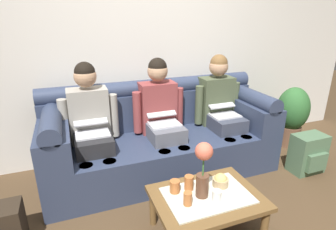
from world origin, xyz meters
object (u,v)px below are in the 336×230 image
(couch, at_px, (161,138))
(person_left, at_px, (91,122))
(person_middle, at_px, (161,113))
(snack_bowl, at_px, (220,181))
(person_right, at_px, (221,106))
(cup_near_right, at_px, (188,199))
(cup_far_left, at_px, (175,186))
(cup_near_left, at_px, (189,183))
(coffee_table, at_px, (207,201))
(flower_vase, at_px, (203,166))
(potted_plant, at_px, (292,114))
(cup_far_center, at_px, (217,196))
(backpack_left, at_px, (0,229))
(backpack_right, at_px, (308,154))

(couch, bearing_deg, person_left, -179.65)
(person_middle, relative_size, snack_bowl, 9.83)
(couch, xyz_separation_m, person_right, (0.72, -0.00, 0.29))
(cup_near_right, xyz_separation_m, cup_far_left, (-0.03, 0.17, -0.00))
(cup_near_left, xyz_separation_m, cup_near_right, (-0.08, -0.16, -0.01))
(person_right, bearing_deg, cup_far_left, -135.20)
(coffee_table, bearing_deg, flower_vase, 173.05)
(couch, distance_m, cup_near_left, 0.94)
(coffee_table, distance_m, potted_plant, 2.05)
(cup_far_center, bearing_deg, flower_vase, 127.53)
(person_middle, xyz_separation_m, coffee_table, (0.00, -1.04, -0.35))
(flower_vase, relative_size, cup_near_left, 3.79)
(flower_vase, relative_size, cup_far_center, 4.93)
(backpack_left, bearing_deg, backpack_right, 0.21)
(cup_near_left, relative_size, cup_far_center, 1.30)
(couch, height_order, backpack_left, couch)
(person_left, xyz_separation_m, cup_far_left, (0.50, -0.92, -0.25))
(couch, distance_m, person_right, 0.77)
(cup_near_left, bearing_deg, couch, 83.85)
(person_middle, distance_m, flower_vase, 1.04)
(potted_plant, bearing_deg, person_left, 179.49)
(snack_bowl, height_order, cup_far_left, snack_bowl)
(cup_near_right, bearing_deg, person_middle, 80.40)
(person_right, relative_size, cup_far_left, 12.61)
(backpack_left, height_order, potted_plant, potted_plant)
(snack_bowl, relative_size, cup_near_left, 1.08)
(coffee_table, bearing_deg, backpack_left, 164.34)
(cup_far_center, height_order, potted_plant, potted_plant)
(cup_far_left, height_order, backpack_right, cup_far_left)
(person_left, relative_size, person_right, 1.00)
(coffee_table, distance_m, flower_vase, 0.31)
(person_middle, relative_size, flower_vase, 2.82)
(person_middle, xyz_separation_m, potted_plant, (1.78, -0.02, -0.23))
(cup_near_right, distance_m, potted_plant, 2.24)
(person_left, distance_m, snack_bowl, 1.33)
(couch, height_order, person_middle, person_middle)
(couch, distance_m, flower_vase, 1.07)
(person_left, relative_size, snack_bowl, 9.83)
(cup_near_left, relative_size, backpack_right, 0.27)
(coffee_table, relative_size, cup_far_left, 8.31)
(cup_far_left, distance_m, backpack_right, 1.72)
(backpack_left, xyz_separation_m, potted_plant, (3.25, 0.61, 0.27))
(cup_far_left, bearing_deg, backpack_right, 10.23)
(person_right, distance_m, coffee_table, 1.31)
(coffee_table, bearing_deg, cup_far_center, -72.68)
(person_right, distance_m, cup_far_left, 1.33)
(snack_bowl, bearing_deg, couch, 98.80)
(cup_near_left, relative_size, cup_far_left, 1.18)
(flower_vase, distance_m, potted_plant, 2.09)
(person_left, bearing_deg, cup_near_left, -56.52)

